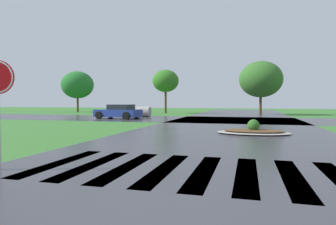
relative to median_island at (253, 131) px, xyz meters
The scene contains 7 objects.
asphalt_roadway 2.00m from the median_island, 125.81° to the right, with size 10.01×80.00×0.01m, color #35353A.
asphalt_cross_road 10.31m from the median_island, 96.50° to the left, with size 90.00×9.01×0.01m, color #35353A.
crosswalk_stripes 8.10m from the median_island, 98.28° to the right, with size 7.65×3.38×0.01m.
median_island is the anchor object (origin of this frame).
car_white_sedan 14.62m from the median_island, 140.08° to the left, with size 4.13×2.43×1.24m.
drainage_pipe_stack 16.98m from the median_island, 130.19° to the left, with size 2.83×1.00×0.99m.
background_treeline 22.17m from the median_island, 103.73° to the left, with size 41.21×6.48×5.99m.
Camera 1 is at (0.92, -2.79, 1.54)m, focal length 31.56 mm.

